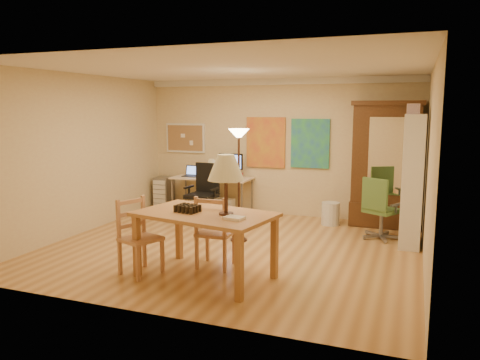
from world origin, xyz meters
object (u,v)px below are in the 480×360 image
at_px(computer_desk, 214,191).
at_px(dining_table, 212,201).
at_px(office_chair_black, 203,207).
at_px(armoire, 385,173).
at_px(bookshelf, 412,181).
at_px(office_chair_green, 380,223).

bearing_deg(computer_desk, dining_table, -66.50).
height_order(office_chair_black, armoire, armoire).
relative_size(dining_table, bookshelf, 0.90).
bearing_deg(computer_desk, office_chair_green, -14.49).
xyz_separation_m(dining_table, office_chair_green, (1.83, 2.61, -0.72)).
bearing_deg(office_chair_black, dining_table, -62.46).
xyz_separation_m(dining_table, office_chair_black, (-1.37, 2.63, -0.70)).
height_order(office_chair_green, bookshelf, bookshelf).
distance_m(office_chair_black, bookshelf, 3.74).
height_order(dining_table, computer_desk, dining_table).
bearing_deg(bookshelf, office_chair_black, 177.23).
relative_size(computer_desk, armoire, 0.72).
relative_size(dining_table, office_chair_green, 1.79).
bearing_deg(dining_table, bookshelf, 47.05).
xyz_separation_m(office_chair_black, armoire, (3.20, 0.92, 0.69)).
distance_m(armoire, bookshelf, 1.19).
bearing_deg(dining_table, office_chair_black, 117.54).
bearing_deg(office_chair_green, office_chair_black, 179.58).
relative_size(dining_table, computer_desk, 1.13).
xyz_separation_m(office_chair_green, bookshelf, (0.46, -0.15, 0.74)).
bearing_deg(computer_desk, armoire, 1.41).
xyz_separation_m(office_chair_green, armoire, (-0.00, 0.94, 0.71)).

